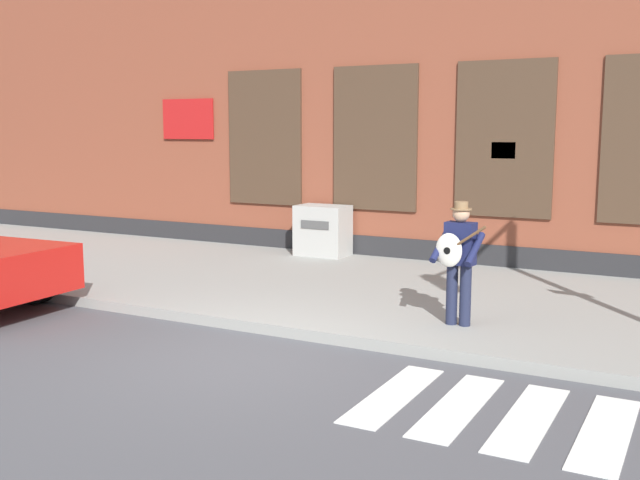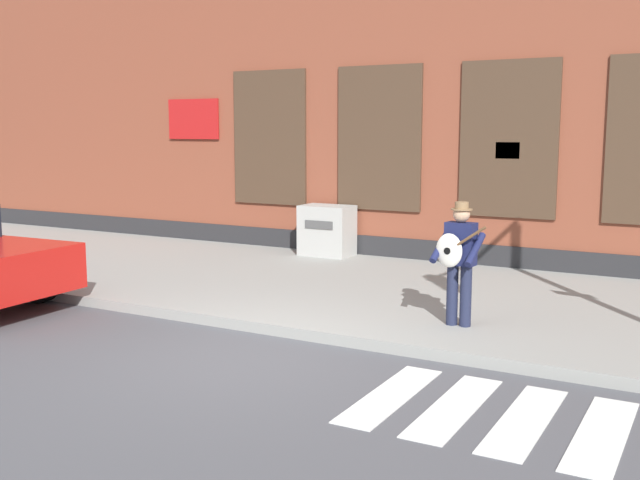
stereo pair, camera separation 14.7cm
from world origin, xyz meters
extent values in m
plane|color=#4C4C51|center=(0.00, 0.00, 0.00)|extent=(160.00, 160.00, 0.00)
cube|color=gray|center=(0.00, 3.79, 0.08)|extent=(28.00, 5.63, 0.15)
cube|color=brown|center=(0.00, 8.60, 3.73)|extent=(28.00, 4.00, 7.46)
cube|color=#28282B|center=(0.00, 6.58, 0.28)|extent=(28.00, 0.04, 0.55)
cube|color=#473323|center=(-3.87, 6.57, 2.52)|extent=(1.80, 0.06, 2.85)
cube|color=black|center=(-3.87, 6.56, 2.52)|extent=(1.68, 0.03, 2.73)
cube|color=#473323|center=(-1.29, 6.57, 2.52)|extent=(1.80, 0.06, 2.85)
cube|color=black|center=(-1.29, 6.56, 2.52)|extent=(1.68, 0.03, 2.73)
cube|color=#473323|center=(1.29, 6.57, 2.52)|extent=(1.80, 0.06, 2.85)
cube|color=black|center=(1.29, 6.56, 2.52)|extent=(1.68, 0.03, 2.73)
cube|color=red|center=(-5.91, 6.56, 2.93)|extent=(1.40, 0.04, 0.90)
cube|color=yellow|center=(1.29, 6.55, 2.32)|extent=(0.44, 0.02, 0.30)
cube|color=silver|center=(2.01, -0.32, 0.01)|extent=(0.42, 1.90, 0.01)
cube|color=silver|center=(2.69, -0.32, 0.01)|extent=(0.42, 1.90, 0.01)
cube|color=silver|center=(3.38, -0.32, 0.01)|extent=(0.42, 1.90, 0.01)
cube|color=silver|center=(4.06, -0.32, 0.01)|extent=(0.42, 1.90, 0.01)
cube|color=silver|center=(-3.57, 0.58, 0.74)|extent=(0.07, 0.24, 0.12)
cube|color=silver|center=(-3.53, -0.56, 0.74)|extent=(0.07, 0.24, 0.12)
cylinder|color=black|center=(-4.51, 0.85, 0.33)|extent=(0.67, 0.26, 0.66)
cylinder|color=#1E233D|center=(1.99, 2.14, 0.55)|extent=(0.15, 0.15, 0.80)
cylinder|color=#1E233D|center=(1.81, 2.13, 0.55)|extent=(0.15, 0.15, 0.80)
cube|color=#191E47|center=(1.90, 2.14, 1.23)|extent=(0.40, 0.25, 0.56)
sphere|color=tan|center=(1.90, 2.14, 1.62)|extent=(0.22, 0.22, 0.22)
cylinder|color=olive|center=(1.90, 2.14, 1.68)|extent=(0.28, 0.28, 0.02)
cylinder|color=olive|center=(1.90, 2.14, 1.73)|extent=(0.18, 0.18, 0.09)
cylinder|color=#191E47|center=(2.13, 2.03, 1.19)|extent=(0.13, 0.52, 0.39)
cylinder|color=#191E47|center=(1.65, 2.06, 1.19)|extent=(0.13, 0.52, 0.39)
ellipsoid|color=silver|center=(1.80, 1.97, 1.16)|extent=(0.37, 0.15, 0.44)
cylinder|color=black|center=(1.80, 1.91, 1.16)|extent=(0.09, 0.02, 0.09)
cylinder|color=brown|center=(2.06, 1.93, 1.34)|extent=(0.47, 0.08, 0.34)
cube|color=#ADADA8|center=(-2.23, 6.15, 0.66)|extent=(1.04, 0.67, 1.02)
cube|color=#4C4C4C|center=(-2.23, 5.81, 0.81)|extent=(0.62, 0.02, 0.16)
camera|label=1|loc=(4.79, -7.16, 2.70)|focal=42.00mm
camera|label=2|loc=(4.92, -7.09, 2.70)|focal=42.00mm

